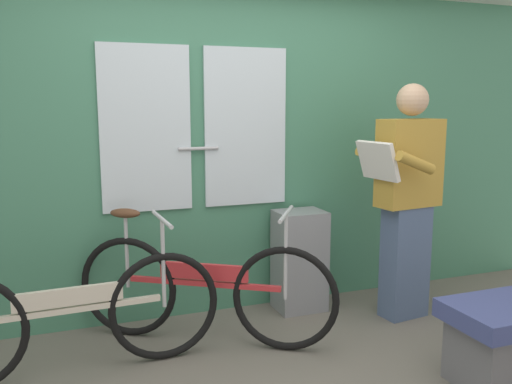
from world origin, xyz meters
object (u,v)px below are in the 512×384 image
Objects in this scene: bicycle_leaning_behind at (68,316)px; bench_seat_corner at (511,340)px; trash_bin_by_wall at (300,260)px; bicycle_near_door at (203,289)px; passenger_reading_newspaper at (407,197)px.

bicycle_leaning_behind is 2.40m from bench_seat_corner.
trash_bin_by_wall is 1.05× the size of bench_seat_corner.
bicycle_near_door is 0.86m from trash_bin_by_wall.
bicycle_near_door is at bearing -159.39° from trash_bin_by_wall.
bicycle_leaning_behind is 2.30m from passenger_reading_newspaper.
trash_bin_by_wall is at bearing -38.44° from passenger_reading_newspaper.
bicycle_near_door is at bearing 8.96° from bicycle_leaning_behind.
bicycle_leaning_behind reaches higher than trash_bin_by_wall.
passenger_reading_newspaper is at bearing -0.32° from bicycle_leaning_behind.
bench_seat_corner is (2.22, -0.90, -0.11)m from bicycle_leaning_behind.
bench_seat_corner is (-0.01, -0.99, -0.62)m from passenger_reading_newspaper.
bicycle_near_door reaches higher than trash_bin_by_wall.
passenger_reading_newspaper reaches higher than bicycle_near_door.
passenger_reading_newspaper is at bearing 29.48° from bicycle_near_door.
bench_seat_corner is at bearing -4.22° from bicycle_near_door.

